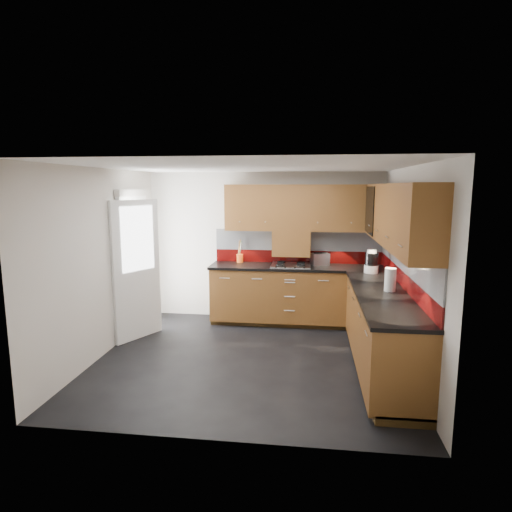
# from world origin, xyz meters

# --- Properties ---
(room) EXTENTS (4.00, 3.80, 2.64)m
(room) POSITION_xyz_m (0.00, 0.00, 1.50)
(room) COLOR black
(base_cabinets) EXTENTS (2.70, 3.20, 0.95)m
(base_cabinets) POSITION_xyz_m (1.07, 0.72, 0.44)
(base_cabinets) COLOR #5F3315
(base_cabinets) RESTS_ON room
(countertop) EXTENTS (2.72, 3.22, 0.04)m
(countertop) POSITION_xyz_m (1.05, 0.70, 0.92)
(countertop) COLOR black
(countertop) RESTS_ON base_cabinets
(backsplash) EXTENTS (2.70, 3.20, 0.54)m
(backsplash) POSITION_xyz_m (1.28, 0.93, 1.21)
(backsplash) COLOR #6E0B09
(backsplash) RESTS_ON countertop
(upper_cabinets) EXTENTS (2.50, 3.20, 0.72)m
(upper_cabinets) POSITION_xyz_m (1.23, 0.78, 1.84)
(upper_cabinets) COLOR #5F3315
(upper_cabinets) RESTS_ON room
(extractor_hood) EXTENTS (0.60, 0.33, 0.40)m
(extractor_hood) POSITION_xyz_m (0.45, 1.64, 1.28)
(extractor_hood) COLOR #5F3315
(extractor_hood) RESTS_ON room
(glass_cabinet) EXTENTS (0.32, 0.80, 0.66)m
(glass_cabinet) POSITION_xyz_m (1.71, 1.07, 1.87)
(glass_cabinet) COLOR black
(glass_cabinet) RESTS_ON room
(back_door) EXTENTS (0.42, 1.19, 2.04)m
(back_door) POSITION_xyz_m (-1.78, 0.75, 1.03)
(back_door) COLOR white
(back_door) RESTS_ON room
(gas_hob) EXTENTS (0.61, 0.53, 0.05)m
(gas_hob) POSITION_xyz_m (0.45, 1.47, 0.96)
(gas_hob) COLOR silver
(gas_hob) RESTS_ON countertop
(utensil_pot) EXTENTS (0.11, 0.11, 0.38)m
(utensil_pot) POSITION_xyz_m (-0.39, 1.70, 1.03)
(utensil_pot) COLOR #C94E12
(utensil_pot) RESTS_ON countertop
(toaster) EXTENTS (0.31, 0.25, 0.20)m
(toaster) POSITION_xyz_m (0.90, 1.62, 1.03)
(toaster) COLOR silver
(toaster) RESTS_ON countertop
(food_processor) EXTENTS (0.20, 0.20, 0.34)m
(food_processor) POSITION_xyz_m (1.62, 1.08, 1.09)
(food_processor) COLOR white
(food_processor) RESTS_ON countertop
(paper_towel) EXTENTS (0.15, 0.15, 0.28)m
(paper_towel) POSITION_xyz_m (1.69, -0.01, 1.08)
(paper_towel) COLOR white
(paper_towel) RESTS_ON countertop
(orange_cloth) EXTENTS (0.14, 0.12, 0.01)m
(orange_cloth) POSITION_xyz_m (1.63, 1.08, 0.95)
(orange_cloth) COLOR #F5381B
(orange_cloth) RESTS_ON countertop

